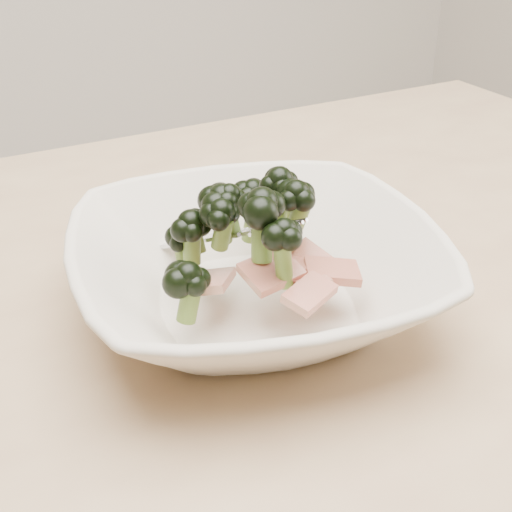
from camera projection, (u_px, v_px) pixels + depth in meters
name	position (u px, v px, depth m)	size (l,w,h in m)	color
dining_table	(254.00, 366.00, 0.68)	(1.20, 0.80, 0.75)	tan
broccoli_dish	(255.00, 266.00, 0.57)	(0.35, 0.35, 0.12)	beige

